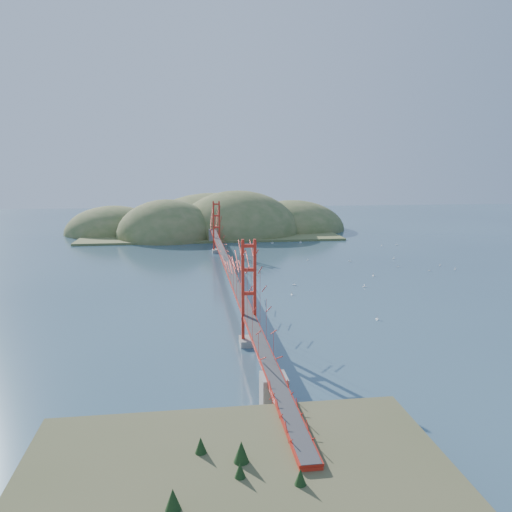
{
  "coord_description": "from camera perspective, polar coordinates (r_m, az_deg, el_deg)",
  "views": [
    {
      "loc": [
        -6.33,
        -81.91,
        19.31
      ],
      "look_at": [
        4.9,
        0.0,
        4.43
      ],
      "focal_mm": 35.0,
      "sensor_mm": 36.0,
      "label": 1
    }
  ],
  "objects": [
    {
      "name": "sailboat_17",
      "position": [
        129.03,
        15.8,
        1.28
      ],
      "size": [
        0.61,
        0.59,
        0.68
      ],
      "color": "white",
      "rests_on": "ground"
    },
    {
      "name": "sailboat_8",
      "position": [
        109.31,
        15.48,
        -0.27
      ],
      "size": [
        0.56,
        0.54,
        0.63
      ],
      "color": "white",
      "rests_on": "ground"
    },
    {
      "name": "sailboat_3",
      "position": [
        115.13,
        -0.3,
        0.63
      ],
      "size": [
        0.61,
        0.55,
        0.69
      ],
      "color": "white",
      "rests_on": "ground"
    },
    {
      "name": "sailboat_2",
      "position": [
        82.99,
        12.28,
        -3.39
      ],
      "size": [
        0.54,
        0.45,
        0.63
      ],
      "color": "white",
      "rests_on": "ground"
    },
    {
      "name": "sailboat_9",
      "position": [
        101.71,
        21.79,
        -1.39
      ],
      "size": [
        0.64,
        0.64,
        0.69
      ],
      "color": "white",
      "rests_on": "ground"
    },
    {
      "name": "sailboat_7",
      "position": [
        104.49,
        5.91,
        -0.42
      ],
      "size": [
        0.51,
        0.47,
        0.57
      ],
      "color": "white",
      "rests_on": "ground"
    },
    {
      "name": "sailboat_11",
      "position": [
        98.94,
        19.19,
        -1.54
      ],
      "size": [
        0.55,
        0.55,
        0.58
      ],
      "color": "white",
      "rests_on": "ground"
    },
    {
      "name": "sailboat_16",
      "position": [
        104.34,
        10.7,
        -0.55
      ],
      "size": [
        0.69,
        0.69,
        0.72
      ],
      "color": "white",
      "rests_on": "ground"
    },
    {
      "name": "sailboat_0",
      "position": [
        76.35,
        4.11,
        -4.36
      ],
      "size": [
        0.43,
        0.52,
        0.61
      ],
      "color": "white",
      "rests_on": "ground"
    },
    {
      "name": "sailboat_10",
      "position": [
        66.03,
        13.68,
        -6.96
      ],
      "size": [
        0.49,
        0.59,
        0.69
      ],
      "color": "white",
      "rests_on": "ground"
    },
    {
      "name": "sailboat_extra_0",
      "position": [
        127.15,
        1.87,
        1.53
      ],
      "size": [
        0.58,
        0.46,
        0.68
      ],
      "color": "white",
      "rests_on": "ground"
    },
    {
      "name": "ground",
      "position": [
        84.39,
        -3.3,
        -3.04
      ],
      "size": [
        320.0,
        320.0,
        0.0
      ],
      "primitive_type": "plane",
      "color": "#304C60",
      "rests_on": "ground"
    },
    {
      "name": "sailboat_15",
      "position": [
        127.1,
        14.15,
        1.22
      ],
      "size": [
        0.44,
        0.5,
        0.57
      ],
      "color": "white",
      "rests_on": "ground"
    },
    {
      "name": "far_headlands",
      "position": [
        151.9,
        -4.52,
        2.87
      ],
      "size": [
        84.0,
        58.0,
        25.0
      ],
      "color": "olive",
      "rests_on": "ground"
    },
    {
      "name": "sailboat_14",
      "position": [
        91.46,
        13.27,
        -2.16
      ],
      "size": [
        0.52,
        0.63,
        0.73
      ],
      "color": "white",
      "rests_on": "ground"
    },
    {
      "name": "bridge",
      "position": [
        83.25,
        -3.36,
        1.69
      ],
      "size": [
        2.2,
        94.4,
        12.0
      ],
      "color": "gray",
      "rests_on": "ground"
    },
    {
      "name": "sailboat_extra_1",
      "position": [
        82.53,
        4.4,
        -3.25
      ],
      "size": [
        0.65,
        0.65,
        0.68
      ],
      "color": "white",
      "rests_on": "ground"
    },
    {
      "name": "promontory",
      "position": [
        39.04,
        2.69,
        -19.24
      ],
      "size": [
        9.0,
        6.0,
        0.24
      ],
      "primitive_type": "cube",
      "color": "#59544C",
      "rests_on": "ground"
    },
    {
      "name": "fort",
      "position": [
        39.45,
        3.11,
        -18.01
      ],
      "size": [
        3.7,
        2.3,
        1.75
      ],
      "color": "brown",
      "rests_on": "ground"
    },
    {
      "name": "sailboat_12",
      "position": [
        128.59,
        5.12,
        1.6
      ],
      "size": [
        0.63,
        0.55,
        0.72
      ],
      "color": "white",
      "rests_on": "ground"
    },
    {
      "name": "sailboat_4",
      "position": [
        104.82,
        20.26,
        -0.97
      ],
      "size": [
        0.61,
        0.61,
        0.64
      ],
      "color": "white",
      "rests_on": "ground"
    },
    {
      "name": "sailboat_1",
      "position": [
        100.83,
        15.93,
        -1.15
      ],
      "size": [
        0.55,
        0.55,
        0.57
      ],
      "color": "white",
      "rests_on": "ground"
    },
    {
      "name": "approach_viaduct",
      "position": [
        34.94,
        3.8,
        -18.49
      ],
      "size": [
        1.4,
        12.0,
        3.38
      ],
      "color": "#B51F14",
      "rests_on": "ground"
    }
  ]
}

